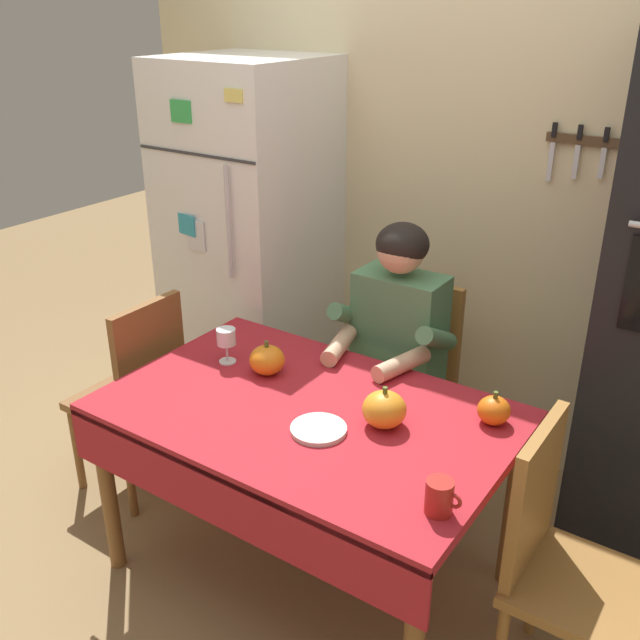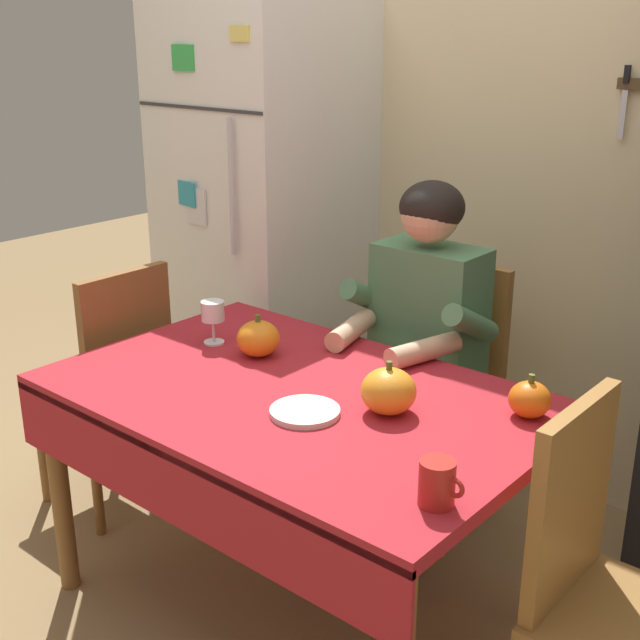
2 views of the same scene
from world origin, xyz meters
TOP-DOWN VIEW (x-y plane):
  - ground_plane at (0.00, 0.00)m, footprint 10.00×10.00m
  - back_wall_assembly at (0.05, 1.35)m, footprint 3.70×0.13m
  - refrigerator at (-0.95, 0.96)m, footprint 0.68×0.71m
  - dining_table at (0.00, 0.08)m, footprint 1.40×0.90m
  - chair_behind_person at (0.01, 0.87)m, footprint 0.40×0.40m
  - seated_person at (0.01, 0.68)m, footprint 0.47×0.55m
  - chair_left_side at (-0.90, 0.12)m, footprint 0.40×0.40m
  - chair_right_side at (0.90, 0.13)m, footprint 0.40×0.40m
  - coffee_mug at (0.62, -0.14)m, footprint 0.11×0.08m
  - wine_glass at (-0.45, 0.20)m, footprint 0.07×0.07m
  - pumpkin_large at (0.57, 0.37)m, footprint 0.11×0.11m
  - pumpkin_medium at (-0.27, 0.22)m, footprint 0.13×0.13m
  - pumpkin_small at (0.28, 0.15)m, footprint 0.15×0.15m
  - serving_tray at (0.12, -0.00)m, footprint 0.19×0.19m

SIDE VIEW (x-z plane):
  - ground_plane at x=0.00m, z-range 0.00..0.00m
  - chair_behind_person at x=0.01m, z-range 0.05..0.98m
  - chair_left_side at x=-0.90m, z-range 0.05..0.98m
  - chair_right_side at x=0.90m, z-range 0.05..0.98m
  - dining_table at x=0.00m, z-range 0.29..1.03m
  - seated_person at x=0.01m, z-range 0.11..1.36m
  - serving_tray at x=0.12m, z-range 0.74..0.76m
  - pumpkin_large at x=0.57m, z-range 0.73..0.85m
  - coffee_mug at x=0.62m, z-range 0.74..0.84m
  - pumpkin_medium at x=-0.27m, z-range 0.73..0.86m
  - pumpkin_small at x=0.28m, z-range 0.73..0.87m
  - wine_glass at x=-0.45m, z-range 0.77..0.91m
  - refrigerator at x=-0.95m, z-range 0.00..1.80m
  - back_wall_assembly at x=0.05m, z-range 0.00..2.60m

